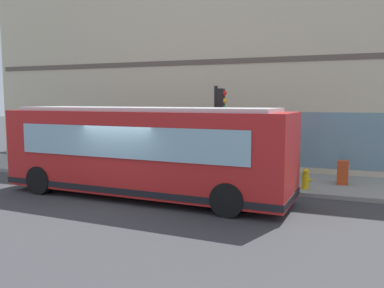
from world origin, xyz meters
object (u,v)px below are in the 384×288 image
object	(u,v)px
fire_hydrant	(306,179)
newspaper_vending_box	(343,172)
traffic_light_near_corner	(219,116)
city_bus_nearside	(144,152)
pedestrian_near_hydrant	(205,148)
pedestrian_walking_along_curb	(29,147)

from	to	relation	value
fire_hydrant	newspaper_vending_box	world-z (taller)	newspaper_vending_box
traffic_light_near_corner	city_bus_nearside	bearing A→B (deg)	139.98
city_bus_nearside	pedestrian_near_hydrant	distance (m)	4.86
pedestrian_near_hydrant	fire_hydrant	bearing A→B (deg)	-115.84
city_bus_nearside	pedestrian_walking_along_curb	distance (m)	8.42
city_bus_nearside	pedestrian_walking_along_curb	bearing A→B (deg)	68.81
pedestrian_near_hydrant	pedestrian_walking_along_curb	world-z (taller)	pedestrian_near_hydrant
traffic_light_near_corner	fire_hydrant	world-z (taller)	traffic_light_near_corner
fire_hydrant	pedestrian_walking_along_curb	distance (m)	12.97
city_bus_nearside	pedestrian_near_hydrant	world-z (taller)	city_bus_nearside
city_bus_nearside	newspaper_vending_box	size ratio (longest dim) A/B	11.28
city_bus_nearside	traffic_light_near_corner	bearing A→B (deg)	-40.02
pedestrian_walking_along_curb	city_bus_nearside	bearing A→B (deg)	-111.19
pedestrian_near_hydrant	traffic_light_near_corner	bearing A→B (deg)	-150.02
traffic_light_near_corner	fire_hydrant	xyz separation A→B (m)	(0.27, -3.17, -2.21)
fire_hydrant	pedestrian_near_hydrant	distance (m)	5.17
newspaper_vending_box	traffic_light_near_corner	bearing A→B (deg)	110.26
pedestrian_near_hydrant	pedestrian_walking_along_curb	distance (m)	8.53
city_bus_nearside	traffic_light_near_corner	size ratio (longest dim) A/B	2.75
traffic_light_near_corner	pedestrian_near_hydrant	xyz separation A→B (m)	(2.50, 1.44, -1.54)
pedestrian_near_hydrant	newspaper_vending_box	world-z (taller)	pedestrian_near_hydrant
traffic_light_near_corner	pedestrian_near_hydrant	distance (m)	3.27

